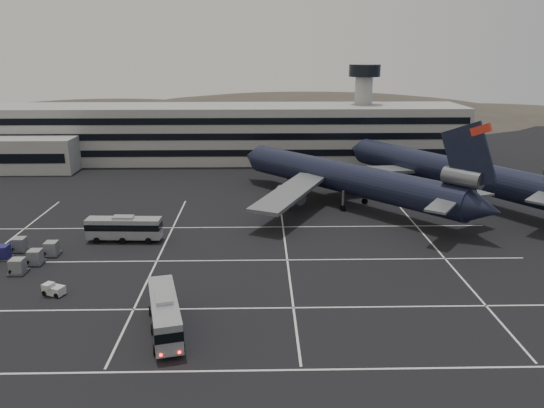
# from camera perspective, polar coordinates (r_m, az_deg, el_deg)

# --- Properties ---
(ground) EXTENTS (260.00, 260.00, 0.00)m
(ground) POSITION_cam_1_polar(r_m,az_deg,el_deg) (70.47, -8.06, -7.32)
(ground) COLOR black
(ground) RESTS_ON ground
(lane_markings) EXTENTS (90.00, 55.62, 0.01)m
(lane_markings) POSITION_cam_1_polar(r_m,az_deg,el_deg) (71.02, -7.22, -7.09)
(lane_markings) COLOR silver
(lane_markings) RESTS_ON ground
(terminal) EXTENTS (125.00, 26.00, 24.00)m
(terminal) POSITION_cam_1_polar(r_m,az_deg,el_deg) (137.26, -6.04, 7.52)
(terminal) COLOR gray
(terminal) RESTS_ON ground
(hills) EXTENTS (352.00, 180.00, 44.00)m
(hills) POSITION_cam_1_polar(r_m,az_deg,el_deg) (237.63, 1.07, 6.79)
(hills) COLOR #38332B
(hills) RESTS_ON ground
(trijet_main) EXTENTS (42.67, 46.62, 18.08)m
(trijet_main) POSITION_cam_1_polar(r_m,az_deg,el_deg) (97.97, 8.24, 2.77)
(trijet_main) COLOR black
(trijet_main) RESTS_ON ground
(trijet_far) EXTENTS (36.35, 51.80, 18.08)m
(trijet_far) POSITION_cam_1_polar(r_m,az_deg,el_deg) (108.11, 18.85, 3.45)
(trijet_far) COLOR black
(trijet_far) RESTS_ON ground
(bus_near) EXTENTS (5.46, 12.01, 4.13)m
(bus_near) POSITION_cam_1_polar(r_m,az_deg,el_deg) (56.46, -11.48, -11.31)
(bus_near) COLOR gray
(bus_near) RESTS_ON ground
(bus_far) EXTENTS (11.29, 3.24, 3.95)m
(bus_far) POSITION_cam_1_polar(r_m,az_deg,el_deg) (83.04, -15.63, -2.44)
(bus_far) COLOR gray
(bus_far) RESTS_ON ground
(tug_b) EXTENTS (2.82, 2.31, 1.58)m
(tug_b) POSITION_cam_1_polar(r_m,az_deg,el_deg) (68.68, -22.35, -8.50)
(tug_b) COLOR beige
(tug_b) RESTS_ON ground
(uld_cluster) EXTENTS (9.97, 10.87, 2.02)m
(uld_cluster) POSITION_cam_1_polar(r_m,az_deg,el_deg) (80.62, -25.57, -4.97)
(uld_cluster) COLOR #2D2D30
(uld_cluster) RESTS_ON ground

